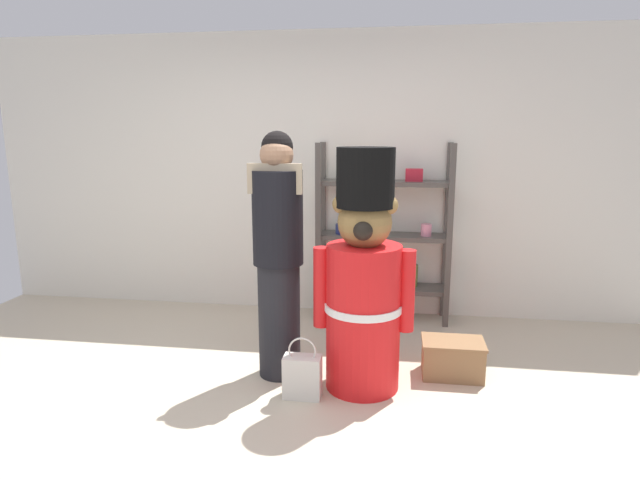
{
  "coord_description": "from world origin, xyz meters",
  "views": [
    {
      "loc": [
        0.73,
        -2.75,
        1.71
      ],
      "look_at": [
        0.23,
        0.65,
        1.0
      ],
      "focal_mm": 29.62,
      "sensor_mm": 36.0,
      "label": 1
    }
  ],
  "objects_px": {
    "merchandise_shelf": "(383,232)",
    "shopping_bag": "(302,376)",
    "teddy_bear_guard": "(364,284)",
    "person_shopper": "(278,252)",
    "display_crate": "(452,358)"
  },
  "relations": [
    {
      "from": "merchandise_shelf",
      "to": "shopping_bag",
      "type": "distance_m",
      "value": 1.79
    },
    {
      "from": "merchandise_shelf",
      "to": "teddy_bear_guard",
      "type": "bearing_deg",
      "value": -93.42
    },
    {
      "from": "teddy_bear_guard",
      "to": "person_shopper",
      "type": "xyz_separation_m",
      "value": [
        -0.6,
        0.11,
        0.17
      ]
    },
    {
      "from": "shopping_bag",
      "to": "display_crate",
      "type": "bearing_deg",
      "value": 24.6
    },
    {
      "from": "merchandise_shelf",
      "to": "teddy_bear_guard",
      "type": "height_order",
      "value": "same"
    },
    {
      "from": "display_crate",
      "to": "shopping_bag",
      "type": "bearing_deg",
      "value": -155.4
    },
    {
      "from": "shopping_bag",
      "to": "display_crate",
      "type": "relative_size",
      "value": 0.95
    },
    {
      "from": "teddy_bear_guard",
      "to": "shopping_bag",
      "type": "relative_size",
      "value": 3.91
    },
    {
      "from": "teddy_bear_guard",
      "to": "person_shopper",
      "type": "distance_m",
      "value": 0.63
    },
    {
      "from": "person_shopper",
      "to": "teddy_bear_guard",
      "type": "bearing_deg",
      "value": -10.09
    },
    {
      "from": "person_shopper",
      "to": "display_crate",
      "type": "height_order",
      "value": "person_shopper"
    },
    {
      "from": "teddy_bear_guard",
      "to": "shopping_bag",
      "type": "xyz_separation_m",
      "value": [
        -0.38,
        -0.21,
        -0.57
      ]
    },
    {
      "from": "merchandise_shelf",
      "to": "shopping_bag",
      "type": "xyz_separation_m",
      "value": [
        -0.46,
        -1.59,
        -0.67
      ]
    },
    {
      "from": "shopping_bag",
      "to": "merchandise_shelf",
      "type": "bearing_deg",
      "value": 73.94
    },
    {
      "from": "merchandise_shelf",
      "to": "person_shopper",
      "type": "height_order",
      "value": "person_shopper"
    }
  ]
}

